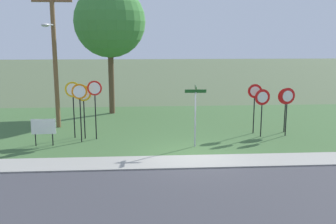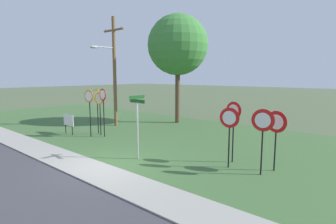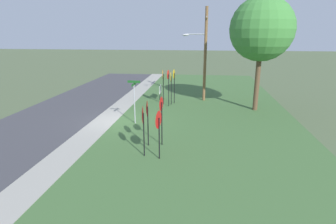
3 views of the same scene
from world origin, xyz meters
The scene contains 16 objects.
ground_plane centered at (0.00, 0.00, 0.00)m, with size 160.00×160.00×0.00m, color #4C5B3D.
road_asphalt centered at (0.00, -4.80, 0.01)m, with size 44.00×6.40×0.01m, color #3D3D42.
sidewalk_strip centered at (0.00, -0.80, 0.03)m, with size 44.00×1.60×0.06m, color #99968C.
grass_median centered at (0.00, 6.00, 0.02)m, with size 44.00×12.00×0.04m, color #3D6033.
stop_sign_near_left centered at (-5.45, 3.28, 2.09)m, with size 0.76×0.11×2.80m.
stop_sign_near_right centered at (-4.35, 2.94, 2.13)m, with size 0.71×0.12×2.88m.
stop_sign_far_left centered at (-4.92, 3.09, 1.98)m, with size 0.77×0.11×2.64m.
stop_sign_far_center centered at (-4.99, 2.42, 2.08)m, with size 0.72×0.13×2.80m.
yield_sign_near_left centered at (5.35, 3.71, 1.77)m, with size 0.82×0.17×2.32m.
yield_sign_near_right centered at (5.13, 2.95, 1.87)m, with size 0.81×0.15×2.45m.
yield_sign_far_left centered at (3.84, 2.89, 1.84)m, with size 0.80×0.13×2.40m.
yield_sign_far_right centered at (3.66, 3.58, 1.96)m, with size 0.72×0.13×2.58m.
street_name_post centered at (0.29, 1.35, 1.71)m, with size 0.96×0.82×2.79m.
utility_pole centered at (-6.76, 5.61, 4.24)m, with size 2.10×2.07×7.72m.
notice_board centered at (-6.60, 1.95, 0.87)m, with size 1.10×0.06×1.25m.
oak_tree_left centered at (-4.09, 9.64, 5.93)m, with size 4.54×4.54×8.18m.
Camera 3 is at (17.09, 5.64, 5.68)m, focal length 29.76 mm.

